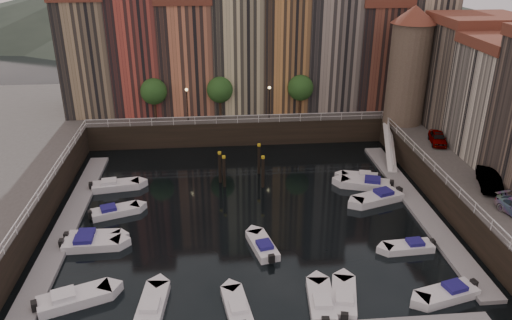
{
  "coord_description": "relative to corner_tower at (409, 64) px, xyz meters",
  "views": [
    {
      "loc": [
        -2.89,
        -41.23,
        23.42
      ],
      "look_at": [
        1.18,
        4.0,
        3.32
      ],
      "focal_mm": 35.0,
      "sensor_mm": 36.0,
      "label": 1
    }
  ],
  "objects": [
    {
      "name": "boat_left_1",
      "position": [
        -33.42,
        -19.73,
        -9.82
      ],
      "size": [
        4.92,
        1.9,
        1.12
      ],
      "rotation": [
        0.0,
        0.0,
        0.03
      ],
      "color": "silver",
      "rests_on": "ground"
    },
    {
      "name": "boat_near_1",
      "position": [
        -21.76,
        -28.56,
        -9.86
      ],
      "size": [
        2.14,
        4.4,
        0.99
      ],
      "rotation": [
        0.0,
        0.0,
        1.72
      ],
      "color": "silver",
      "rests_on": "ground"
    },
    {
      "name": "boat_extra_790",
      "position": [
        -19.24,
        -21.32,
        -9.85
      ],
      "size": [
        2.55,
        4.61,
        1.03
      ],
      "rotation": [
        0.0,
        0.0,
        1.8
      ],
      "color": "silver",
      "rests_on": "ground"
    },
    {
      "name": "corner_tower",
      "position": [
        0.0,
        0.0,
        0.0
      ],
      "size": [
        5.2,
        5.2,
        13.8
      ],
      "color": "#6B5B4C",
      "rests_on": "quay_right"
    },
    {
      "name": "boat_right_2",
      "position": [
        -7.13,
        -14.05,
        -9.79
      ],
      "size": [
        5.36,
        3.38,
        1.21
      ],
      "rotation": [
        0.0,
        0.0,
        3.47
      ],
      "color": "silver",
      "rests_on": "ground"
    },
    {
      "name": "boat_left_4",
      "position": [
        -33.24,
        -9.0,
        -9.81
      ],
      "size": [
        5.06,
        2.46,
        1.14
      ],
      "rotation": [
        0.0,
        0.0,
        0.15
      ],
      "color": "silver",
      "rests_on": "ground"
    },
    {
      "name": "dock_right",
      "position": [
        -3.8,
        -15.5,
        -10.02
      ],
      "size": [
        2.0,
        28.0,
        0.35
      ],
      "primitive_type": "cube",
      "color": "gray",
      "rests_on": "ground"
    },
    {
      "name": "boat_near_3",
      "position": [
        -14.22,
        -28.32,
        -9.83
      ],
      "size": [
        2.68,
        4.77,
        1.07
      ],
      "rotation": [
        0.0,
        0.0,
        1.33
      ],
      "color": "silver",
      "rests_on": "ground"
    },
    {
      "name": "promenade_trees",
      "position": [
        -21.33,
        3.7,
        -3.61
      ],
      "size": [
        21.2,
        3.2,
        5.2
      ],
      "color": "black",
      "rests_on": "quay_far"
    },
    {
      "name": "gangway",
      "position": [
        -2.9,
        -4.5,
        -8.28
      ],
      "size": [
        2.78,
        8.32,
        3.73
      ],
      "color": "white",
      "rests_on": "ground"
    },
    {
      "name": "street_lamps",
      "position": [
        -21.0,
        2.7,
        -4.3
      ],
      "size": [
        10.36,
        0.36,
        4.18
      ],
      "color": "black",
      "rests_on": "quay_far"
    },
    {
      "name": "dock_left",
      "position": [
        -36.2,
        -15.5,
        -10.02
      ],
      "size": [
        2.0,
        28.0,
        0.35
      ],
      "primitive_type": "cube",
      "color": "gray",
      "rests_on": "ground"
    },
    {
      "name": "boat_right_1",
      "position": [
        -7.22,
        -22.45,
        -9.87
      ],
      "size": [
        4.29,
        1.77,
        0.98
      ],
      "rotation": [
        0.0,
        0.0,
        3.2
      ],
      "color": "silver",
      "rests_on": "ground"
    },
    {
      "name": "boat_left_0",
      "position": [
        -33.19,
        -26.72,
        -9.79
      ],
      "size": [
        5.33,
        3.54,
        1.2
      ],
      "rotation": [
        0.0,
        0.0,
        0.37
      ],
      "color": "silver",
      "rests_on": "ground"
    },
    {
      "name": "mooring_pilings",
      "position": [
        -20.16,
        -8.63,
        -8.54
      ],
      "size": [
        4.72,
        3.67,
        3.78
      ],
      "color": "black",
      "rests_on": "ground"
    },
    {
      "name": "car_a",
      "position": [
        1.26,
        -7.33,
        -6.54
      ],
      "size": [
        2.39,
        4.11,
        1.32
      ],
      "primitive_type": "imported",
      "rotation": [
        0.0,
        0.0,
        -0.23
      ],
      "color": "gray",
      "rests_on": "quay_right"
    },
    {
      "name": "railings",
      "position": [
        -20.0,
        -9.62,
        -6.41
      ],
      "size": [
        36.08,
        34.04,
        0.52
      ],
      "color": "white",
      "rests_on": "ground"
    },
    {
      "name": "far_terrace",
      "position": [
        -16.69,
        9.0,
        0.76
      ],
      "size": [
        48.7,
        10.3,
        17.5
      ],
      "color": "#8E795A",
      "rests_on": "quay_far"
    },
    {
      "name": "right_terrace",
      "position": [
        6.5,
        -10.7,
        -0.64
      ],
      "size": [
        9.3,
        24.3,
        14.0
      ],
      "color": "#6C5F51",
      "rests_on": "quay_right"
    },
    {
      "name": "car_b",
      "position": [
        1.47,
        -17.79,
        -6.43
      ],
      "size": [
        3.03,
        4.9,
        1.52
      ],
      "primitive_type": "imported",
      "rotation": [
        0.0,
        0.0,
        -0.33
      ],
      "color": "gray",
      "rests_on": "quay_right"
    },
    {
      "name": "quay_far",
      "position": [
        -20.0,
        11.5,
        -8.69
      ],
      "size": [
        80.0,
        20.0,
        3.0
      ],
      "primitive_type": "cube",
      "color": "black",
      "rests_on": "ground"
    },
    {
      "name": "ground",
      "position": [
        -20.0,
        -14.5,
        -10.19
      ],
      "size": [
        200.0,
        200.0,
        0.0
      ],
      "primitive_type": "plane",
      "color": "black",
      "rests_on": "ground"
    },
    {
      "name": "boat_near_2",
      "position": [
        -15.89,
        -28.55,
        -9.83
      ],
      "size": [
        2.11,
        4.81,
        1.09
      ],
      "rotation": [
        0.0,
        0.0,
        1.48
      ],
      "color": "silver",
      "rests_on": "ground"
    },
    {
      "name": "boat_near_0",
      "position": [
        -27.57,
        -27.91,
        -9.83
      ],
      "size": [
        2.16,
        4.84,
        1.09
      ],
      "rotation": [
        0.0,
        0.0,
        1.47
      ],
      "color": "silver",
      "rests_on": "ground"
    },
    {
      "name": "boat_left_2",
      "position": [
        -33.47,
        -18.71,
        -9.84
      ],
      "size": [
        4.61,
        1.77,
        1.05
      ],
      "rotation": [
        0.0,
        0.0,
        -0.02
      ],
      "color": "silver",
      "rests_on": "ground"
    },
    {
      "name": "boat_right_3",
      "position": [
        -7.39,
        -10.98,
        -9.79
      ],
      "size": [
        5.4,
        3.37,
        1.21
      ],
      "rotation": [
        0.0,
        0.0,
        2.83
      ],
      "color": "silver",
      "rests_on": "ground"
    },
    {
      "name": "boat_right_4",
      "position": [
        -7.47,
        -9.06,
        -9.88
      ],
      "size": [
        4.19,
        2.42,
        0.94
      ],
      "rotation": [
        0.0,
        0.0,
        2.88
      ],
      "color": "silver",
      "rests_on": "ground"
    },
    {
      "name": "boat_left_3",
      "position": [
        -32.41,
        -14.35,
        -9.84
      ],
      "size": [
        4.65,
        2.97,
        1.05
      ],
      "rotation": [
        0.0,
        0.0,
        0.34
      ],
      "color": "silver",
      "rests_on": "ground"
    },
    {
      "name": "boat_right_0",
      "position": [
        -6.69,
        -28.47,
        -9.83
      ],
      "size": [
        4.89,
        2.83,
        1.09
      ],
      "rotation": [
        0.0,
        0.0,
        3.4
      ],
      "color": "silver",
      "rests_on": "ground"
    }
  ]
}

